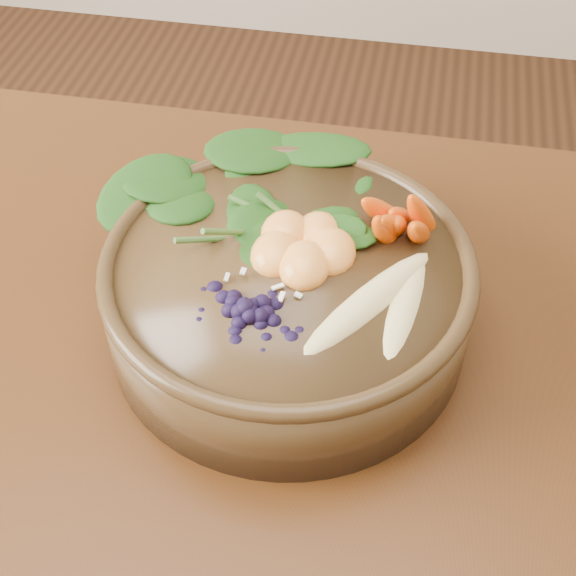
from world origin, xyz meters
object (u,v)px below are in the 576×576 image
Objects in this scene: kale_heap at (282,178)px; blueberry_pile at (245,293)px; carrot_cluster at (401,190)px; banana_halves at (389,289)px; stoneware_bowl at (288,297)px; mandarin_cluster at (303,234)px; dining_table at (65,515)px.

blueberry_pile is (-0.00, -0.13, -0.00)m from kale_heap.
carrot_cluster reaches higher than banana_halves.
blueberry_pile reaches higher than stoneware_bowl.
blueberry_pile reaches higher than mandarin_cluster.
stoneware_bowl reaches higher than dining_table.
stoneware_bowl is 0.12m from carrot_cluster.
dining_table is at bearing -134.35° from mandarin_cluster.
carrot_cluster is 0.08m from mandarin_cluster.
blueberry_pile is (0.14, 0.10, 0.19)m from dining_table.
banana_halves is (0.23, 0.12, 0.18)m from dining_table.
stoneware_bowl is 1.90× the size of banana_halves.
carrot_cluster is at bearing 41.26° from dining_table.
banana_halves is at bearing 27.93° from dining_table.
banana_halves is at bearing -32.02° from mandarin_cluster.
carrot_cluster is 0.87× the size of mandarin_cluster.
dining_table is 0.30m from mandarin_cluster.
banana_halves is at bearing 16.21° from blueberry_pile.
carrot_cluster is 0.53× the size of banana_halves.
stoneware_bowl is at bearing -75.41° from kale_heap.
carrot_cluster is (0.23, 0.20, 0.21)m from dining_table.
stoneware_bowl is at bearing 44.36° from dining_table.
dining_table is 17.39× the size of mandarin_cluster.
kale_heap is 0.13m from blueberry_pile.
mandarin_cluster is (-0.07, 0.04, 0.00)m from banana_halves.
kale_heap is at bearing 115.94° from mandarin_cluster.
kale_heap is (0.14, 0.22, 0.19)m from dining_table.
blueberry_pile is at bearing -90.47° from kale_heap.
blueberry_pile reaches higher than banana_halves.
kale_heap reaches higher than stoneware_bowl.
mandarin_cluster is at bearing -64.06° from kale_heap.
dining_table is 8.42× the size of kale_heap.
carrot_cluster is at bearing 113.06° from banana_halves.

